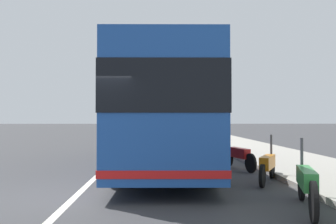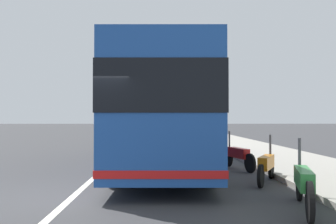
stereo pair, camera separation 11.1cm
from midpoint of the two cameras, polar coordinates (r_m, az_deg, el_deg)
The scene contains 11 objects.
ground_plane at distance 8.22m, azimuth -14.35°, elevation -12.82°, with size 220.00×220.00×0.00m, color #38383A.
sidewalk_curb at distance 18.61m, azimuth 14.53°, elevation -5.99°, with size 110.00×3.60×0.14m, color #9E998E.
lane_divider_line at distance 18.01m, azimuth -7.13°, elevation -6.39°, with size 110.00×0.16×0.01m, color silver.
coach_bus at distance 12.77m, azimuth -0.34°, elevation 0.22°, with size 11.85×2.91×3.51m.
motorcycle_by_tree at distance 7.16m, azimuth 21.21°, elevation -10.56°, with size 2.29×0.72×1.29m.
motorcycle_far_end at distance 9.84m, azimuth 15.70°, elevation -8.19°, with size 1.88×1.00×1.23m.
motorcycle_angled at distance 12.16m, azimuth 11.36°, elevation -6.81°, with size 2.04×0.65×1.25m.
car_far_distant at distance 37.02m, azimuth -1.21°, elevation -2.64°, with size 4.23×2.17×1.37m.
car_behind_bus at distance 31.13m, azimuth 0.08°, elevation -2.87°, with size 4.49×1.97×1.49m.
car_ahead_same_lane at distance 51.91m, azimuth -6.04°, elevation -2.08°, with size 4.60×2.07×1.60m.
car_oncoming at distance 59.09m, azimuth -1.55°, elevation -2.07°, with size 4.53×2.04×1.35m.
Camera 2 is at (-7.84, -1.86, 1.68)m, focal length 38.31 mm.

